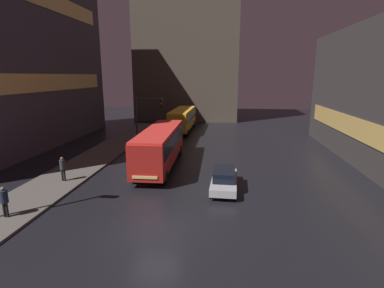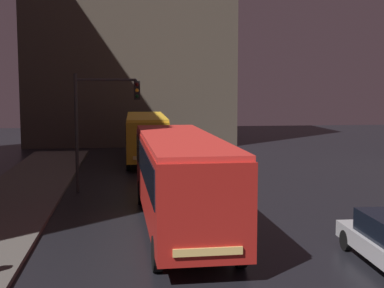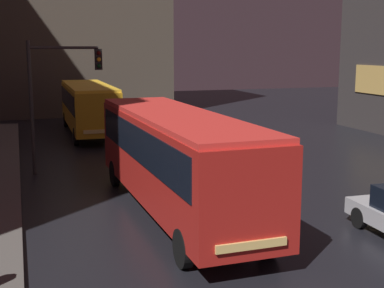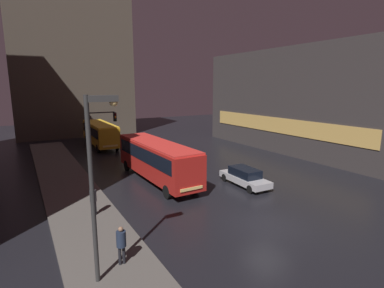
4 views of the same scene
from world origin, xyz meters
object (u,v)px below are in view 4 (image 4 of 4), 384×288
object	(u,v)px
bus_near	(156,157)
bus_far	(100,132)
pedestrian_mid	(93,198)
traffic_light_main	(98,128)
car_taxi	(245,177)
street_lamp_sidewalk	(97,162)
pedestrian_near	(121,241)

from	to	relation	value
bus_near	bus_far	distance (m)	17.56
pedestrian_mid	traffic_light_main	distance (m)	12.81
pedestrian_mid	traffic_light_main	size ratio (longest dim) A/B	0.32
car_taxi	street_lamp_sidewalk	world-z (taller)	street_lamp_sidewalk
bus_near	traffic_light_main	xyz separation A→B (m)	(-3.14, 7.25, 1.81)
car_taxi	street_lamp_sidewalk	xyz separation A→B (m)	(-13.00, -6.65, 4.38)
bus_near	pedestrian_near	bearing A→B (deg)	58.01
pedestrian_mid	traffic_light_main	bearing A→B (deg)	100.32
car_taxi	traffic_light_main	world-z (taller)	traffic_light_main
pedestrian_near	bus_far	bearing A→B (deg)	-80.58
bus_far	pedestrian_near	distance (m)	28.97
bus_far	street_lamp_sidewalk	size ratio (longest dim) A/B	1.40
car_taxi	street_lamp_sidewalk	distance (m)	15.25
bus_far	pedestrian_near	size ratio (longest dim) A/B	5.89
pedestrian_mid	street_lamp_sidewalk	world-z (taller)	street_lamp_sidewalk
car_taxi	traffic_light_main	bearing A→B (deg)	-52.31
pedestrian_mid	street_lamp_sidewalk	distance (m)	7.72
car_taxi	bus_near	bearing A→B (deg)	-38.97
car_taxi	pedestrian_near	world-z (taller)	pedestrian_near
bus_near	bus_far	bearing A→B (deg)	-89.51
street_lamp_sidewalk	traffic_light_main	bearing A→B (deg)	77.27
bus_far	traffic_light_main	xyz separation A→B (m)	(-2.56, -10.30, 1.93)
bus_near	street_lamp_sidewalk	distance (m)	13.99
pedestrian_near	pedestrian_mid	world-z (taller)	pedestrian_mid
bus_near	street_lamp_sidewalk	xyz separation A→B (m)	(-7.38, -11.49, 3.07)
bus_far	street_lamp_sidewalk	xyz separation A→B (m)	(-6.80, -29.04, 3.18)
pedestrian_near	street_lamp_sidewalk	world-z (taller)	street_lamp_sidewalk
street_lamp_sidewalk	pedestrian_mid	bearing A→B (deg)	80.96
car_taxi	pedestrian_mid	bearing A→B (deg)	1.97
bus_far	street_lamp_sidewalk	distance (m)	29.99
bus_far	pedestrian_mid	xyz separation A→B (m)	(-5.75, -22.43, -0.68)
traffic_light_main	street_lamp_sidewalk	size ratio (longest dim) A/B	0.76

